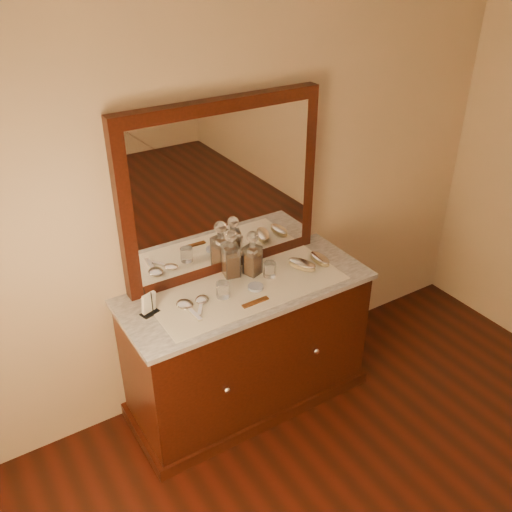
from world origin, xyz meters
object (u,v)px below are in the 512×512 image
object	(u,v)px
brush_far	(320,259)
hand_mirror_outer	(187,306)
mirror_frame	(223,190)
hand_mirror_inner	(202,301)
decanter_left	(231,258)
pin_dish	(256,287)
comb	(255,302)
dresser_cabinet	(247,347)
decanter_right	(253,258)
napkin_rack	(149,304)
brush_near	(302,264)

from	to	relation	value
brush_far	hand_mirror_outer	bearing A→B (deg)	179.56
mirror_frame	hand_mirror_inner	xyz separation A→B (m)	(-0.29, -0.25, -0.49)
mirror_frame	decanter_left	distance (m)	0.39
pin_dish	comb	xyz separation A→B (m)	(-0.08, -0.12, -0.00)
brush_far	hand_mirror_inner	world-z (taller)	brush_far
dresser_cabinet	brush_far	distance (m)	0.69
hand_mirror_outer	decanter_right	bearing A→B (deg)	12.24
napkin_rack	brush_far	distance (m)	1.07
hand_mirror_outer	pin_dish	bearing A→B (deg)	-5.33
mirror_frame	decanter_left	bearing A→B (deg)	-97.51
brush_far	hand_mirror_outer	distance (m)	0.88
dresser_cabinet	decanter_right	size ratio (longest dim) A/B	5.10
hand_mirror_outer	brush_near	bearing A→B (deg)	-0.26
brush_near	dresser_cabinet	bearing A→B (deg)	178.43
dresser_cabinet	mirror_frame	xyz separation A→B (m)	(0.00, 0.25, 0.94)
decanter_right	dresser_cabinet	bearing A→B (deg)	-136.03
mirror_frame	brush_far	size ratio (longest dim) A/B	7.29
comb	brush_near	size ratio (longest dim) A/B	0.81
pin_dish	decanter_left	xyz separation A→B (m)	(-0.04, 0.19, 0.11)
brush_near	brush_far	size ratio (longest dim) A/B	1.19
pin_dish	brush_near	distance (m)	0.35
pin_dish	hand_mirror_inner	size ratio (longest dim) A/B	0.49
comb	brush_far	world-z (taller)	brush_far
hand_mirror_outer	hand_mirror_inner	size ratio (longest dim) A/B	1.24
pin_dish	decanter_right	xyz separation A→B (m)	(0.07, 0.14, 0.10)
hand_mirror_inner	napkin_rack	bearing A→B (deg)	167.38
brush_far	hand_mirror_outer	world-z (taller)	brush_far
pin_dish	decanter_left	size ratio (longest dim) A/B	0.30
decanter_left	hand_mirror_outer	distance (m)	0.41
pin_dish	decanter_right	distance (m)	0.18
decanter_left	brush_near	size ratio (longest dim) A/B	1.52
pin_dish	dresser_cabinet	bearing A→B (deg)	125.34
comb	decanter_right	xyz separation A→B (m)	(0.14, 0.26, 0.10)
decanter_left	decanter_right	size ratio (longest dim) A/B	1.08
mirror_frame	decanter_left	world-z (taller)	mirror_frame
brush_far	hand_mirror_inner	bearing A→B (deg)	179.57
decanter_left	decanter_right	distance (m)	0.12
decanter_right	brush_far	size ratio (longest dim) A/B	1.67
brush_far	hand_mirror_inner	distance (m)	0.79
comb	brush_near	distance (m)	0.45
brush_near	brush_far	world-z (taller)	brush_near
hand_mirror_outer	comb	bearing A→B (deg)	-25.27
comb	napkin_rack	distance (m)	0.56
pin_dish	comb	world-z (taller)	pin_dish
napkin_rack	hand_mirror_outer	size ratio (longest dim) A/B	0.65
dresser_cabinet	mirror_frame	world-z (taller)	mirror_frame
napkin_rack	hand_mirror_outer	bearing A→B (deg)	-18.22
hand_mirror_outer	brush_far	bearing A→B (deg)	-0.44
dresser_cabinet	comb	xyz separation A→B (m)	(-0.04, -0.16, 0.45)
dresser_cabinet	brush_far	size ratio (longest dim) A/B	8.50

